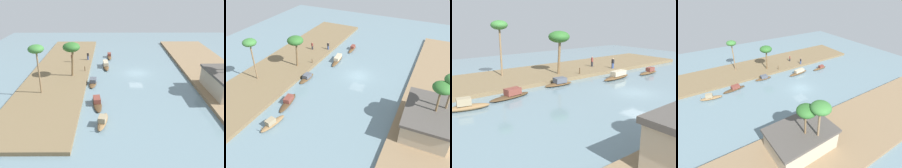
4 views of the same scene
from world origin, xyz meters
TOP-DOWN VIEW (x-y plane):
  - river_water at (0.00, 0.00)m, footprint 74.41×74.41m
  - riverbank_left at (0.00, -14.29)m, footprint 45.84×10.64m
  - riverbank_right at (0.00, 14.29)m, footprint 45.84×10.64m
  - sampan_foreground at (-9.85, -5.21)m, footprint 4.26×1.07m
  - sampan_with_red_awning at (17.10, -5.87)m, footprint 4.15×1.68m
  - sampan_near_left_bank at (5.04, -7.89)m, footprint 3.92×1.30m
  - sampan_with_tall_canopy at (-3.51, -5.88)m, footprint 5.38×1.59m
  - sampan_open_hull at (12.18, -6.82)m, footprint 4.95×1.88m
  - person_on_near_bank at (-5.33, -12.92)m, footprint 0.46×0.47m
  - person_by_mooring at (-6.83, -9.77)m, footprint 0.38×0.40m
  - mooring_post at (0.06, -9.75)m, footprint 0.14×0.14m
  - palm_tree_left_near at (2.29, -11.62)m, footprint 2.96×2.96m
  - palm_tree_left_far at (9.26, -15.46)m, footprint 2.26×2.26m
  - palm_tree_right_tall at (9.04, 13.73)m, footprint 2.38×2.38m
  - riverside_building at (9.13, 12.98)m, footprint 8.69×6.08m

SIDE VIEW (x-z plane):
  - river_water at x=0.00m, z-range 0.00..0.00m
  - riverbank_left at x=0.00m, z-range 0.00..0.51m
  - riverbank_right at x=0.00m, z-range 0.00..0.51m
  - sampan_foreground at x=-9.85m, z-range -0.15..0.82m
  - sampan_open_hull at x=12.18m, z-range -0.16..0.88m
  - sampan_near_left_bank at x=5.04m, z-range -0.12..0.88m
  - sampan_with_red_awning at x=17.10m, z-range -0.19..1.04m
  - sampan_with_tall_canopy at x=-3.51m, z-range -0.12..1.03m
  - mooring_post at x=0.06m, z-range 0.51..1.41m
  - person_by_mooring at x=-6.83m, z-range 0.37..2.01m
  - person_on_near_bank at x=-5.33m, z-range 0.41..2.06m
  - riverside_building at x=9.13m, z-range 0.53..3.64m
  - palm_tree_left_near at x=2.29m, z-range 2.60..8.65m
  - palm_tree_right_tall at x=9.04m, z-range 3.32..10.60m
  - palm_tree_left_far at x=9.26m, z-range 3.41..10.87m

